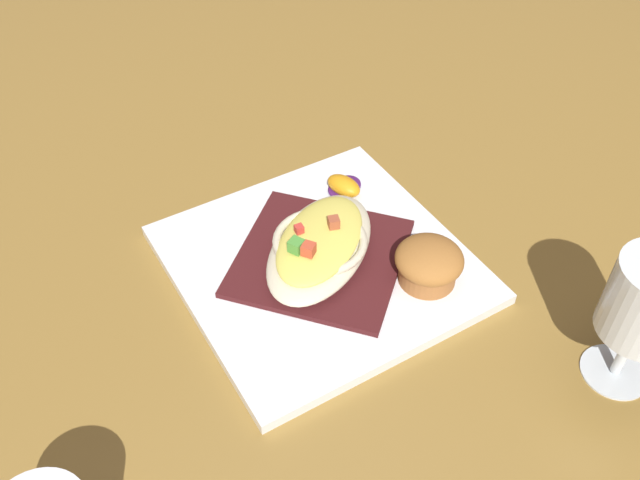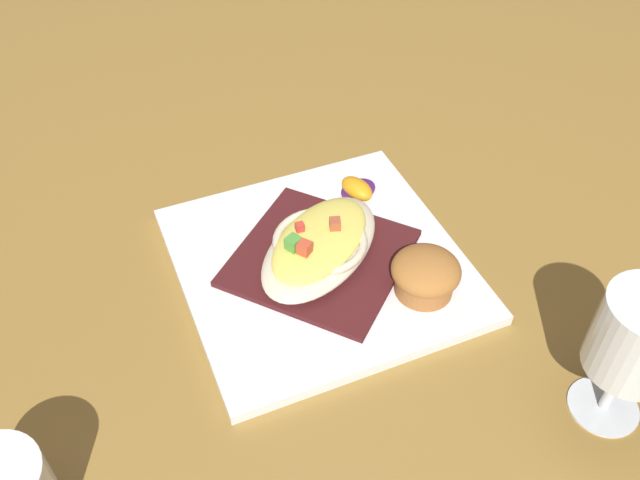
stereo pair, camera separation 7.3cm
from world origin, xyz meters
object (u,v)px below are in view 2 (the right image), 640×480
object	(u,v)px
gratin_dish	(320,244)
muffin	(425,274)
orange_garnish	(357,189)
square_plate	(320,264)
stemmed_glass	(637,342)

from	to	relation	value
gratin_dish	muffin	world-z (taller)	gratin_dish
muffin	orange_garnish	size ratio (longest dim) A/B	1.27
square_plate	muffin	xyz separation A→B (m)	(-0.07, 0.09, 0.03)
square_plate	gratin_dish	xyz separation A→B (m)	(0.00, 0.00, 0.03)
square_plate	muffin	bearing A→B (deg)	129.36
square_plate	gratin_dish	size ratio (longest dim) A/B	1.49
muffin	stemmed_glass	size ratio (longest dim) A/B	0.49
gratin_dish	stemmed_glass	size ratio (longest dim) A/B	1.38
gratin_dish	orange_garnish	bearing A→B (deg)	-140.64
square_plate	orange_garnish	size ratio (longest dim) A/B	5.29
gratin_dish	orange_garnish	world-z (taller)	gratin_dish
orange_garnish	gratin_dish	bearing A→B (deg)	39.36
square_plate	stemmed_glass	xyz separation A→B (m)	(-0.15, 0.28, 0.09)
square_plate	gratin_dish	world-z (taller)	gratin_dish
stemmed_glass	orange_garnish	bearing A→B (deg)	-81.32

